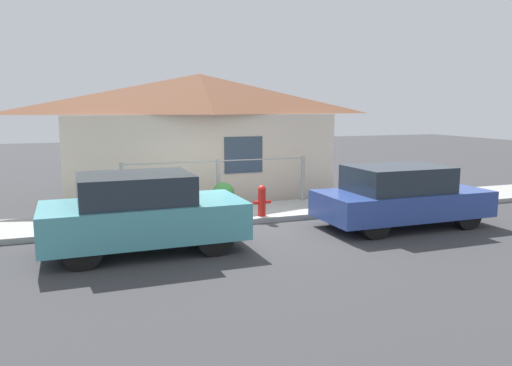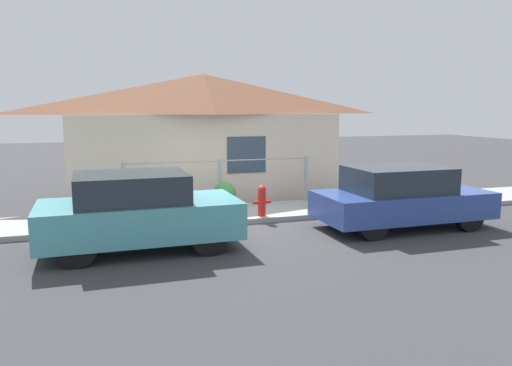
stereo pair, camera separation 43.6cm
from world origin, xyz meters
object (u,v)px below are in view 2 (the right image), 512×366
car_right (401,197)px  fire_hydrant (262,200)px  car_left (138,212)px  potted_plant_near_hydrant (225,194)px

car_right → fire_hydrant: bearing=149.3°
car_right → fire_hydrant: size_ratio=5.26×
fire_hydrant → car_left: bearing=-151.8°
fire_hydrant → potted_plant_near_hydrant: 1.25m
car_left → fire_hydrant: car_left is taller
car_left → fire_hydrant: bearing=27.4°
car_left → fire_hydrant: 3.37m
potted_plant_near_hydrant → fire_hydrant: bearing=-60.4°
car_right → potted_plant_near_hydrant: size_ratio=5.69×
car_left → potted_plant_near_hydrant: 3.56m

